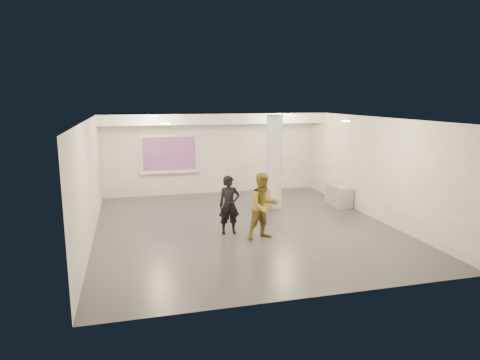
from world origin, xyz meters
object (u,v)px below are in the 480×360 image
object	(u,v)px
column	(274,162)
credenza	(339,195)
projection_screen	(169,154)
man	(263,206)
woman	(229,205)

from	to	relation	value
column	credenza	world-z (taller)	column
projection_screen	credenza	world-z (taller)	projection_screen
column	man	bearing A→B (deg)	-113.72
credenza	woman	size ratio (longest dim) A/B	0.73
woman	man	distance (m)	0.97
column	man	distance (m)	3.25
projection_screen	man	world-z (taller)	projection_screen
credenza	column	bearing A→B (deg)	174.09
column	projection_screen	world-z (taller)	column
credenza	man	world-z (taller)	man
man	projection_screen	bearing A→B (deg)	95.10
woman	man	xyz separation A→B (m)	(0.75, -0.61, 0.07)
man	credenza	bearing A→B (deg)	24.42
credenza	man	xyz separation A→B (m)	(-3.50, -2.68, 0.52)
man	column	bearing A→B (deg)	53.30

